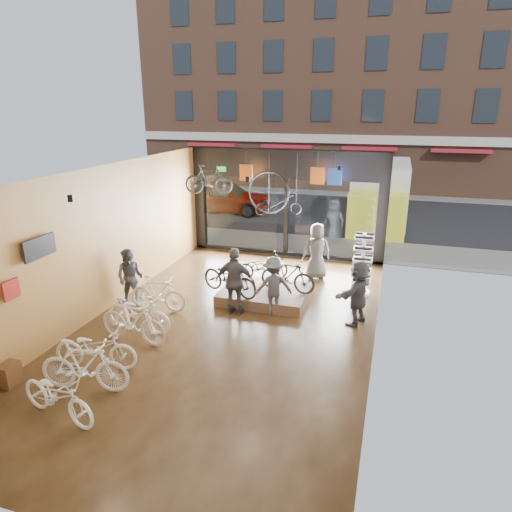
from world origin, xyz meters
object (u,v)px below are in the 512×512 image
at_px(display_bike_right, 262,266).
at_px(customer_4, 317,251).
at_px(floor_bike_0, 58,395).
at_px(floor_bike_2, 96,348).
at_px(floor_bike_3, 133,321).
at_px(floor_bike_4, 139,312).
at_px(hung_bike, 209,180).
at_px(floor_bike_1, 84,366).
at_px(penny_farthing, 277,195).
at_px(floor_bike_5, 158,293).
at_px(sunglasses_rack, 362,264).
at_px(street_car, 224,196).
at_px(customer_2, 235,282).
at_px(display_platform, 265,294).
at_px(customer_1, 130,278).
at_px(box_truck, 380,197).
at_px(display_bike_left, 230,278).
at_px(display_bike_mid, 288,275).
at_px(customer_3, 273,286).
at_px(customer_5, 358,292).

height_order(display_bike_right, customer_4, customer_4).
relative_size(floor_bike_0, floor_bike_2, 0.99).
distance_m(floor_bike_3, floor_bike_4, 0.59).
xyz_separation_m(floor_bike_0, customer_4, (3.11, 8.11, 0.43)).
distance_m(floor_bike_0, hung_bike, 8.75).
bearing_deg(floor_bike_0, floor_bike_1, 17.49).
bearing_deg(penny_farthing, floor_bike_3, -107.64).
bearing_deg(floor_bike_2, penny_farthing, -26.53).
xyz_separation_m(floor_bike_5, sunglasses_rack, (5.09, 2.69, 0.43)).
bearing_deg(floor_bike_5, floor_bike_1, -174.09).
xyz_separation_m(street_car, display_bike_right, (4.75, -9.41, -0.11)).
bearing_deg(hung_bike, penny_farthing, -92.30).
relative_size(floor_bike_1, hung_bike, 1.12).
bearing_deg(customer_2, display_platform, -115.29).
bearing_deg(customer_2, floor_bike_4, 35.84).
distance_m(display_bike_right, sunglasses_rack, 2.90).
distance_m(floor_bike_4, customer_1, 1.62).
distance_m(box_truck, display_bike_left, 10.36).
distance_m(floor_bike_3, sunglasses_rack, 6.52).
relative_size(box_truck, customer_2, 3.93).
xyz_separation_m(box_truck, display_bike_right, (-2.95, -8.41, -0.70)).
bearing_deg(customer_2, floor_bike_0, 69.79).
relative_size(floor_bike_0, hung_bike, 1.10).
distance_m(box_truck, floor_bike_4, 12.91).
distance_m(display_bike_mid, customer_2, 1.62).
bearing_deg(customer_3, customer_4, -129.75).
height_order(floor_bike_0, penny_farthing, penny_farthing).
bearing_deg(floor_bike_2, hung_bike, -8.72).
height_order(customer_2, sunglasses_rack, sunglasses_rack).
distance_m(floor_bike_0, display_bike_right, 6.98).
xyz_separation_m(street_car, customer_5, (7.66, -10.90, 0.02)).
distance_m(floor_bike_1, display_bike_left, 4.77).
xyz_separation_m(customer_1, customer_3, (3.85, 0.60, -0.01)).
bearing_deg(floor_bike_3, floor_bike_1, -170.02).
bearing_deg(hung_bike, sunglasses_rack, -112.98).
distance_m(customer_3, customer_5, 2.15).
xyz_separation_m(street_car, floor_bike_0, (3.03, -16.17, -0.36)).
height_order(floor_bike_3, hung_bike, hung_bike).
height_order(customer_2, penny_farthing, penny_farthing).
relative_size(floor_bike_0, display_platform, 0.72).
relative_size(floor_bike_4, penny_farthing, 1.04).
bearing_deg(display_bike_left, floor_bike_4, 162.32).
xyz_separation_m(customer_3, customer_5, (2.15, 0.07, 0.05)).
height_order(customer_5, penny_farthing, penny_farthing).
xyz_separation_m(floor_bike_5, display_platform, (2.53, 1.51, -0.33)).
relative_size(display_platform, display_bike_mid, 1.51).
distance_m(customer_2, customer_4, 3.59).
relative_size(box_truck, customer_4, 4.00).
height_order(floor_bike_2, floor_bike_3, floor_bike_3).
height_order(floor_bike_0, floor_bike_4, floor_bike_4).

